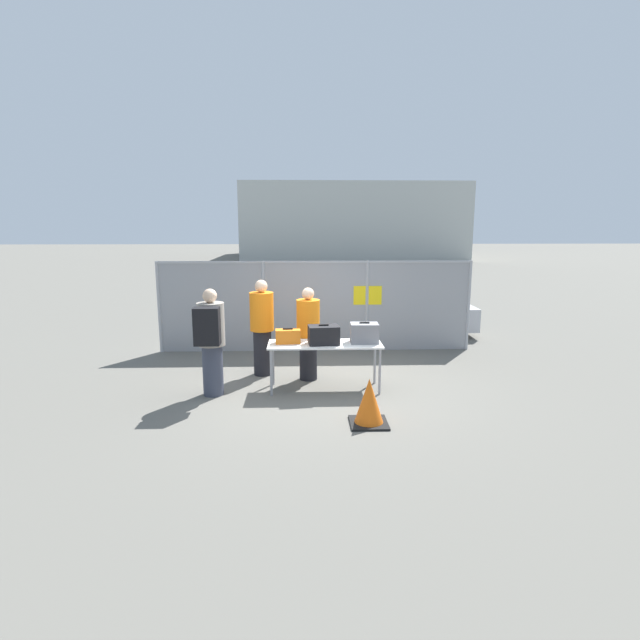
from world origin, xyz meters
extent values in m
plane|color=#605E56|center=(0.00, 0.00, 0.00)|extent=(120.00, 120.00, 0.00)
cylinder|color=#9EA0A5|center=(-3.29, 2.42, 0.96)|extent=(0.07, 0.07, 1.93)
cylinder|color=#9EA0A5|center=(-1.10, 2.42, 0.96)|extent=(0.07, 0.07, 1.93)
cylinder|color=#9EA0A5|center=(1.10, 2.42, 0.96)|extent=(0.07, 0.07, 1.93)
cylinder|color=#9EA0A5|center=(3.29, 2.42, 0.96)|extent=(0.07, 0.07, 1.93)
cube|color=gray|center=(0.00, 2.42, 0.96)|extent=(6.57, 0.01, 1.93)
cube|color=#9EA0A5|center=(0.00, 2.42, 1.90)|extent=(6.57, 0.04, 0.04)
cube|color=yellow|center=(1.11, 2.41, 1.20)|extent=(0.60, 0.01, 0.40)
cube|color=silver|center=(0.08, -0.15, 0.77)|extent=(1.85, 0.67, 0.02)
cylinder|color=#99999E|center=(-0.78, -0.43, 0.38)|extent=(0.04, 0.04, 0.75)
cylinder|color=#99999E|center=(0.95, -0.43, 0.38)|extent=(0.04, 0.04, 0.75)
cylinder|color=#99999E|center=(-0.78, 0.12, 0.38)|extent=(0.04, 0.04, 0.75)
cylinder|color=#99999E|center=(0.95, 0.12, 0.38)|extent=(0.04, 0.04, 0.75)
cube|color=orange|center=(-0.52, -0.11, 0.89)|extent=(0.41, 0.24, 0.23)
cube|color=black|center=(-0.52, -0.11, 1.02)|extent=(0.16, 0.03, 0.02)
cube|color=black|center=(0.06, -0.20, 0.93)|extent=(0.52, 0.37, 0.30)
cube|color=black|center=(0.06, -0.20, 1.09)|extent=(0.16, 0.04, 0.02)
cube|color=slate|center=(0.73, -0.12, 0.94)|extent=(0.46, 0.33, 0.32)
cube|color=black|center=(0.73, -0.12, 1.11)|extent=(0.16, 0.03, 0.02)
cylinder|color=#383D4C|center=(-1.71, -0.35, 0.41)|extent=(0.32, 0.32, 0.81)
cylinder|color=gray|center=(-1.71, -0.35, 1.15)|extent=(0.42, 0.42, 0.68)
sphere|color=beige|center=(-1.71, -0.35, 1.60)|extent=(0.22, 0.22, 0.22)
cube|color=black|center=(-1.71, -0.67, 1.18)|extent=(0.38, 0.23, 0.57)
cylinder|color=black|center=(-0.18, 0.40, 0.39)|extent=(0.30, 0.30, 0.77)
cylinder|color=orange|center=(-0.18, 0.40, 1.09)|extent=(0.40, 0.40, 0.64)
sphere|color=beige|center=(-0.18, 0.40, 1.52)|extent=(0.21, 0.21, 0.21)
cylinder|color=black|center=(-1.00, 0.72, 0.41)|extent=(0.32, 0.32, 0.82)
cylinder|color=orange|center=(-1.00, 0.72, 1.16)|extent=(0.43, 0.43, 0.68)
sphere|color=beige|center=(-1.00, 0.72, 1.61)|extent=(0.22, 0.22, 0.22)
cube|color=#B2B2B7|center=(2.43, 3.99, 0.44)|extent=(2.92, 1.46, 0.55)
sphere|color=black|center=(1.92, 3.20, 0.30)|extent=(0.61, 0.61, 0.61)
sphere|color=black|center=(1.92, 4.78, 0.30)|extent=(0.61, 0.61, 0.61)
cylinder|color=#59595B|center=(0.46, 3.99, 0.22)|extent=(1.02, 0.06, 0.06)
cube|color=#B2B7B2|center=(3.59, 34.04, 2.82)|extent=(16.58, 13.19, 5.64)
cube|color=black|center=(0.62, -1.63, 0.01)|extent=(0.52, 0.52, 0.03)
cone|color=orange|center=(0.62, -1.63, 0.32)|extent=(0.41, 0.41, 0.64)
camera|label=1|loc=(-0.28, -8.02, 2.69)|focal=28.00mm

